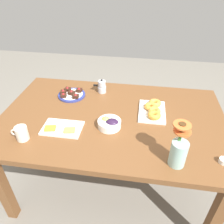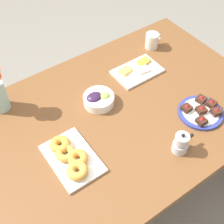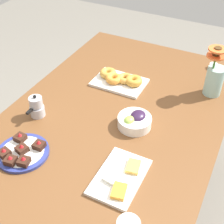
{
  "view_description": "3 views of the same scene",
  "coord_description": "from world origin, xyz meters",
  "px_view_note": "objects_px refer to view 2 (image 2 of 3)",
  "views": [
    {
      "loc": [
        -0.19,
        1.23,
        1.67
      ],
      "look_at": [
        0.0,
        0.0,
        0.78
      ],
      "focal_mm": 35.0,
      "sensor_mm": 36.0,
      "label": 1
    },
    {
      "loc": [
        -0.56,
        -0.8,
        1.91
      ],
      "look_at": [
        0.0,
        0.0,
        0.78
      ],
      "focal_mm": 50.0,
      "sensor_mm": 36.0,
      "label": 2
    },
    {
      "loc": [
        1.0,
        0.5,
        1.71
      ],
      "look_at": [
        0.0,
        0.0,
        0.78
      ],
      "focal_mm": 50.0,
      "sensor_mm": 36.0,
      "label": 3
    }
  ],
  "objects_px": {
    "dining_table": "(112,128)",
    "coffee_mug": "(152,40)",
    "cheese_platter": "(137,71)",
    "dessert_plate": "(201,112)",
    "grape_bowl": "(98,99)",
    "moka_pot": "(181,144)",
    "croissant_platter": "(71,157)"
  },
  "relations": [
    {
      "from": "dining_table",
      "to": "coffee_mug",
      "type": "xyz_separation_m",
      "value": [
        0.52,
        0.32,
        0.13
      ]
    },
    {
      "from": "cheese_platter",
      "to": "dessert_plate",
      "type": "bearing_deg",
      "value": -81.02
    },
    {
      "from": "grape_bowl",
      "to": "dining_table",
      "type": "bearing_deg",
      "value": -88.99
    },
    {
      "from": "dining_table",
      "to": "grape_bowl",
      "type": "xyz_separation_m",
      "value": [
        -0.0,
        0.12,
        0.12
      ]
    },
    {
      "from": "grape_bowl",
      "to": "moka_pot",
      "type": "relative_size",
      "value": 1.31
    },
    {
      "from": "croissant_platter",
      "to": "moka_pot",
      "type": "bearing_deg",
      "value": -28.96
    },
    {
      "from": "cheese_platter",
      "to": "dessert_plate",
      "type": "height_order",
      "value": "dessert_plate"
    },
    {
      "from": "coffee_mug",
      "to": "dessert_plate",
      "type": "bearing_deg",
      "value": -104.69
    },
    {
      "from": "grape_bowl",
      "to": "croissant_platter",
      "type": "distance_m",
      "value": 0.35
    },
    {
      "from": "croissant_platter",
      "to": "cheese_platter",
      "type": "bearing_deg",
      "value": 25.62
    },
    {
      "from": "grape_bowl",
      "to": "cheese_platter",
      "type": "bearing_deg",
      "value": 13.32
    },
    {
      "from": "dining_table",
      "to": "croissant_platter",
      "type": "bearing_deg",
      "value": -161.57
    },
    {
      "from": "coffee_mug",
      "to": "grape_bowl",
      "type": "height_order",
      "value": "coffee_mug"
    },
    {
      "from": "coffee_mug",
      "to": "croissant_platter",
      "type": "height_order",
      "value": "coffee_mug"
    },
    {
      "from": "grape_bowl",
      "to": "cheese_platter",
      "type": "xyz_separation_m",
      "value": [
        0.31,
        0.07,
        -0.02
      ]
    },
    {
      "from": "dining_table",
      "to": "dessert_plate",
      "type": "height_order",
      "value": "dessert_plate"
    },
    {
      "from": "coffee_mug",
      "to": "moka_pot",
      "type": "bearing_deg",
      "value": -120.47
    },
    {
      "from": "croissant_platter",
      "to": "dessert_plate",
      "type": "relative_size",
      "value": 1.27
    },
    {
      "from": "croissant_platter",
      "to": "grape_bowl",
      "type": "bearing_deg",
      "value": 36.57
    },
    {
      "from": "coffee_mug",
      "to": "croissant_platter",
      "type": "relative_size",
      "value": 0.4
    },
    {
      "from": "dining_table",
      "to": "dessert_plate",
      "type": "distance_m",
      "value": 0.45
    },
    {
      "from": "dining_table",
      "to": "moka_pot",
      "type": "distance_m",
      "value": 0.38
    },
    {
      "from": "cheese_platter",
      "to": "moka_pot",
      "type": "relative_size",
      "value": 2.18
    },
    {
      "from": "dining_table",
      "to": "coffee_mug",
      "type": "relative_size",
      "value": 14.31
    },
    {
      "from": "dining_table",
      "to": "dessert_plate",
      "type": "bearing_deg",
      "value": -31.95
    },
    {
      "from": "croissant_platter",
      "to": "dessert_plate",
      "type": "bearing_deg",
      "value": -11.71
    },
    {
      "from": "dining_table",
      "to": "dessert_plate",
      "type": "relative_size",
      "value": 7.27
    },
    {
      "from": "coffee_mug",
      "to": "cheese_platter",
      "type": "xyz_separation_m",
      "value": [
        -0.21,
        -0.13,
        -0.04
      ]
    },
    {
      "from": "dining_table",
      "to": "grape_bowl",
      "type": "height_order",
      "value": "grape_bowl"
    },
    {
      "from": "coffee_mug",
      "to": "croissant_platter",
      "type": "xyz_separation_m",
      "value": [
        -0.8,
        -0.41,
        -0.02
      ]
    },
    {
      "from": "coffee_mug",
      "to": "grape_bowl",
      "type": "distance_m",
      "value": 0.56
    },
    {
      "from": "moka_pot",
      "to": "croissant_platter",
      "type": "bearing_deg",
      "value": 151.04
    }
  ]
}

